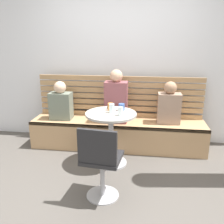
{
  "coord_description": "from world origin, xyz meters",
  "views": [
    {
      "loc": [
        0.42,
        -2.44,
        1.71
      ],
      "look_at": [
        -0.01,
        0.66,
        0.75
      ],
      "focal_mm": 39.72,
      "sensor_mm": 36.0,
      "label": 1
    }
  ],
  "objects": [
    {
      "name": "person_adult",
      "position": [
        -0.02,
        1.17,
        0.8
      ],
      "size": [
        0.34,
        0.22,
        0.81
      ],
      "color": "brown",
      "rests_on": "booth_bench"
    },
    {
      "name": "booth_backrest",
      "position": [
        0.0,
        1.44,
        0.78
      ],
      "size": [
        2.65,
        0.04,
        0.67
      ],
      "color": "#A68157",
      "rests_on": "booth_bench"
    },
    {
      "name": "cup_mug_blue",
      "position": [
        0.1,
        0.78,
        0.79
      ],
      "size": [
        0.08,
        0.08,
        0.09
      ],
      "primitive_type": "cylinder",
      "color": "#3D5B9E",
      "rests_on": "cafe_table"
    },
    {
      "name": "person_child_middle",
      "position": [
        0.78,
        1.23,
        0.72
      ],
      "size": [
        0.34,
        0.22,
        0.64
      ],
      "color": "#9E7F6B",
      "rests_on": "booth_bench"
    },
    {
      "name": "phone_on_table",
      "position": [
        -0.08,
        0.91,
        0.74
      ],
      "size": [
        0.07,
        0.14,
        0.01
      ],
      "primitive_type": "cube",
      "rotation": [
        0.0,
        0.0,
        0.0
      ],
      "color": "black",
      "rests_on": "cafe_table"
    },
    {
      "name": "cup_tumbler_orange",
      "position": [
        -0.05,
        0.77,
        0.79
      ],
      "size": [
        0.07,
        0.07,
        0.1
      ],
      "primitive_type": "cylinder",
      "color": "orange",
      "rests_on": "cafe_table"
    },
    {
      "name": "cup_water_clear",
      "position": [
        0.11,
        0.56,
        0.8
      ],
      "size": [
        0.07,
        0.07,
        0.11
      ],
      "primitive_type": "cylinder",
      "color": "white",
      "rests_on": "cafe_table"
    },
    {
      "name": "white_chair",
      "position": [
        -0.02,
        -0.16,
        0.46
      ],
      "size": [
        0.44,
        0.44,
        0.85
      ],
      "color": "#ADADB2",
      "rests_on": "ground"
    },
    {
      "name": "booth_bench",
      "position": [
        0.0,
        1.2,
        0.22
      ],
      "size": [
        2.7,
        0.52,
        0.44
      ],
      "color": "tan",
      "rests_on": "ground"
    },
    {
      "name": "person_child_left",
      "position": [
        -0.9,
        1.19,
        0.71
      ],
      "size": [
        0.34,
        0.22,
        0.61
      ],
      "color": "slate",
      "rests_on": "booth_bench"
    },
    {
      "name": "back_wall",
      "position": [
        0.0,
        1.64,
        1.45
      ],
      "size": [
        5.2,
        0.1,
        2.9
      ],
      "primitive_type": "cube",
      "color": "silver",
      "rests_on": "ground"
    },
    {
      "name": "cup_glass_tall",
      "position": [
        -0.02,
        0.66,
        0.8
      ],
      "size": [
        0.07,
        0.07,
        0.12
      ],
      "primitive_type": "cylinder",
      "color": "silver",
      "rests_on": "cafe_table"
    },
    {
      "name": "cafe_table",
      "position": [
        -0.03,
        0.65,
        0.52
      ],
      "size": [
        0.68,
        0.68,
        0.74
      ],
      "color": "#ADADB2",
      "rests_on": "ground"
    },
    {
      "name": "ground",
      "position": [
        0.0,
        0.0,
        0.0
      ],
      "size": [
        8.0,
        8.0,
        0.0
      ],
      "primitive_type": "plane",
      "color": "#514C47"
    }
  ]
}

